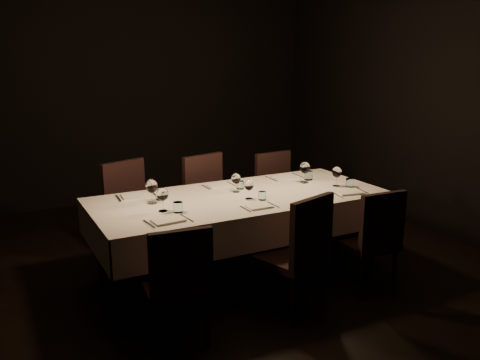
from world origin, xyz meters
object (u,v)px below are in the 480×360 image
dining_table (240,204)px  chair_far_right (278,191)px  chair_near_right (373,236)px  chair_far_left (132,207)px  chair_near_center (299,249)px  chair_near_left (178,280)px  chair_far_center (210,200)px

dining_table → chair_far_right: bearing=41.7°
chair_near_right → chair_far_left: chair_far_left is taller
chair_near_center → chair_far_left: chair_far_left is taller
dining_table → chair_near_center: bearing=-82.7°
dining_table → chair_far_left: chair_far_left is taller
chair_near_left → chair_near_right: (1.72, 0.04, 0.01)m
chair_near_left → chair_near_right: chair_near_right is taller
dining_table → chair_near_left: (-0.87, -0.78, -0.20)m
chair_near_center → chair_far_left: bearing=-80.7°
chair_near_center → chair_near_right: size_ratio=1.07×
dining_table → chair_near_center: (0.10, -0.77, -0.17)m
chair_near_center → chair_near_right: 0.75m
chair_near_center → chair_far_left: size_ratio=0.98×
chair_near_center → chair_far_center: chair_far_center is taller
chair_near_center → dining_table: bearing=-100.3°
dining_table → chair_near_right: 1.14m
chair_far_left → chair_far_right: bearing=-22.1°
chair_near_center → chair_far_center: (-0.05, 1.50, 0.01)m
chair_near_left → chair_far_right: (1.74, 1.56, 0.02)m
chair_near_left → chair_near_right: 1.72m
dining_table → chair_near_left: 1.19m
dining_table → chair_far_center: 0.75m
chair_near_left → chair_far_right: size_ratio=0.95×
chair_far_right → chair_far_center: bearing=179.2°
chair_near_right → chair_far_left: bearing=-43.0°
chair_near_left → dining_table: bearing=-132.3°
chair_far_left → chair_near_left: bearing=-115.1°
chair_near_right → dining_table: bearing=-38.7°
dining_table → chair_far_left: bearing=130.4°
dining_table → chair_far_center: (0.05, 0.73, -0.15)m
chair_near_right → chair_near_center: bearing=4.5°
chair_near_left → chair_far_right: bearing=-132.4°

